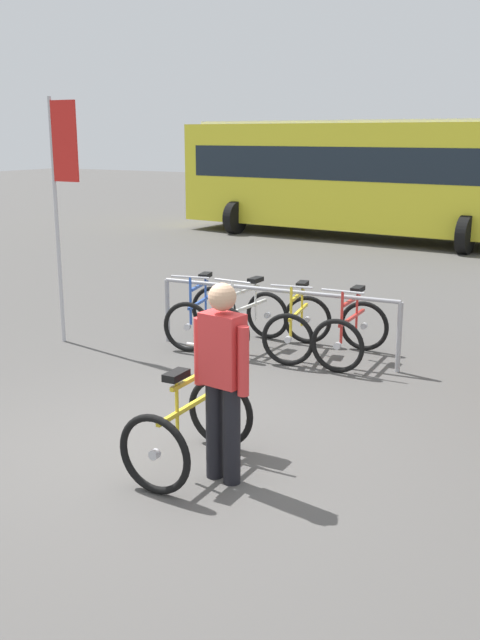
# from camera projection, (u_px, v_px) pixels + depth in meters

# --- Properties ---
(ground_plane) EXTENTS (80.00, 80.00, 0.00)m
(ground_plane) POSITION_uv_depth(u_px,v_px,m) (165.00, 448.00, 6.57)
(ground_plane) COLOR #514F4C
(bike_rack_rail) EXTENTS (3.20, 0.34, 0.88)m
(bike_rack_rail) POSITION_uv_depth(u_px,v_px,m) (275.00, 305.00, 9.14)
(bike_rack_rail) COLOR #99999E
(bike_rack_rail) RESTS_ON ground
(racked_bike_blue) EXTENTS (0.89, 1.21, 0.97)m
(racked_bike_blue) POSITION_uv_depth(u_px,v_px,m) (201.00, 315.00, 9.85)
(racked_bike_blue) COLOR black
(racked_bike_blue) RESTS_ON ground
(racked_bike_white) EXTENTS (0.69, 1.11, 0.97)m
(racked_bike_white) POSITION_uv_depth(u_px,v_px,m) (248.00, 320.00, 9.56)
(racked_bike_white) COLOR black
(racked_bike_white) RESTS_ON ground
(racked_bike_yellow) EXTENTS (0.87, 1.21, 0.97)m
(racked_bike_yellow) POSITION_uv_depth(u_px,v_px,m) (298.00, 326.00, 9.27)
(racked_bike_yellow) COLOR black
(racked_bike_yellow) RESTS_ON ground
(racked_bike_red) EXTENTS (0.72, 1.14, 0.97)m
(racked_bike_red) POSITION_uv_depth(u_px,v_px,m) (351.00, 333.00, 8.98)
(racked_bike_red) COLOR black
(racked_bike_red) RESTS_ON ground
(featured_bicycle) EXTENTS (0.69, 1.22, 1.09)m
(featured_bicycle) POSITION_uv_depth(u_px,v_px,m) (197.00, 409.00, 6.16)
(featured_bicycle) COLOR black
(featured_bicycle) RESTS_ON ground
(person_with_featured_bike) EXTENTS (0.53, 0.24, 1.64)m
(person_with_featured_bike) POSITION_uv_depth(u_px,v_px,m) (223.00, 374.00, 5.74)
(person_with_featured_bike) COLOR black
(person_with_featured_bike) RESTS_ON ground
(bus_distant) EXTENTS (10.13, 3.79, 3.08)m
(bus_distant) POSITION_uv_depth(u_px,v_px,m) (362.00, 172.00, 19.45)
(bus_distant) COLOR yellow
(bus_distant) RESTS_ON ground
(banner_flag) EXTENTS (0.45, 0.05, 3.20)m
(banner_flag) POSITION_uv_depth(u_px,v_px,m) (61.00, 175.00, 9.32)
(banner_flag) COLOR #B2B2B7
(banner_flag) RESTS_ON ground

